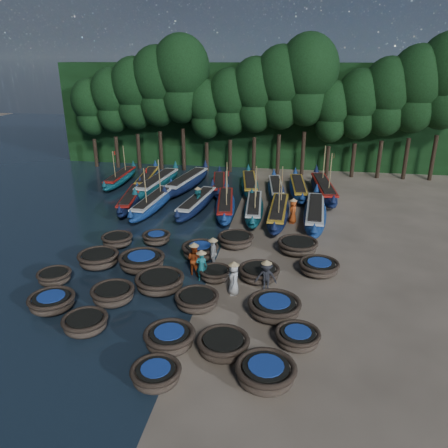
% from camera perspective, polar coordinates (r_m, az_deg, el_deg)
% --- Properties ---
extents(ground, '(120.00, 120.00, 0.00)m').
position_cam_1_polar(ground, '(23.93, -1.22, -5.03)').
color(ground, gray).
rests_on(ground, ground).
extents(foliage_wall, '(40.00, 3.00, 10.00)m').
position_cam_1_polar(foliage_wall, '(45.15, 4.36, 13.93)').
color(foliage_wall, black).
rests_on(foliage_wall, ground).
extents(coracle_3, '(1.78, 1.78, 0.69)m').
position_cam_1_polar(coracle_3, '(15.85, -8.86, -18.86)').
color(coracle_3, '#4B3D2F').
rests_on(coracle_3, ground).
extents(coracle_4, '(2.43, 2.43, 0.80)m').
position_cam_1_polar(coracle_4, '(15.71, 5.47, -18.80)').
color(coracle_4, '#4B3D2F').
rests_on(coracle_4, ground).
extents(coracle_5, '(2.06, 2.06, 0.71)m').
position_cam_1_polar(coracle_5, '(20.94, -21.57, -9.44)').
color(coracle_5, '#4B3D2F').
rests_on(coracle_5, ground).
extents(coracle_6, '(2.17, 2.17, 0.70)m').
position_cam_1_polar(coracle_6, '(18.98, -17.67, -12.25)').
color(coracle_6, '#4B3D2F').
rests_on(coracle_6, ground).
extents(coracle_7, '(2.01, 2.01, 0.80)m').
position_cam_1_polar(coracle_7, '(17.30, -7.12, -14.63)').
color(coracle_7, '#4B3D2F').
rests_on(coracle_7, ground).
extents(coracle_8, '(2.45, 2.45, 0.75)m').
position_cam_1_polar(coracle_8, '(16.91, -0.09, -15.52)').
color(coracle_8, '#4B3D2F').
rests_on(coracle_8, ground).
extents(coracle_9, '(2.16, 2.16, 0.65)m').
position_cam_1_polar(coracle_9, '(17.62, 9.59, -14.38)').
color(coracle_9, '#4B3D2F').
rests_on(coracle_9, ground).
extents(coracle_10, '(1.86, 1.86, 0.67)m').
position_cam_1_polar(coracle_10, '(23.18, -21.28, -6.43)').
color(coracle_10, '#4B3D2F').
rests_on(coracle_10, ground).
extents(coracle_11, '(2.32, 2.32, 0.79)m').
position_cam_1_polar(coracle_11, '(20.61, -14.30, -8.89)').
color(coracle_11, '#4B3D2F').
rests_on(coracle_11, ground).
extents(coracle_12, '(2.83, 2.83, 0.80)m').
position_cam_1_polar(coracle_12, '(21.20, -8.38, -7.52)').
color(coracle_12, '#4B3D2F').
rests_on(coracle_12, ground).
extents(coracle_13, '(1.98, 1.98, 0.71)m').
position_cam_1_polar(coracle_13, '(19.68, -3.54, -9.89)').
color(coracle_13, '#4B3D2F').
rests_on(coracle_13, ground).
extents(coracle_14, '(2.32, 2.32, 0.78)m').
position_cam_1_polar(coracle_14, '(19.17, 6.59, -10.76)').
color(coracle_14, '#4B3D2F').
rests_on(coracle_14, ground).
extents(coracle_15, '(2.18, 2.18, 0.82)m').
position_cam_1_polar(coracle_15, '(24.18, -16.08, -4.40)').
color(coracle_15, '#4B3D2F').
rests_on(coracle_15, ground).
extents(coracle_16, '(2.95, 2.95, 0.85)m').
position_cam_1_polar(coracle_16, '(23.30, -10.68, -4.83)').
color(coracle_16, '#4B3D2F').
rests_on(coracle_16, ground).
extents(coracle_17, '(1.77, 1.77, 0.65)m').
position_cam_1_polar(coracle_17, '(21.93, -1.14, -6.51)').
color(coracle_17, '#4B3D2F').
rests_on(coracle_17, ground).
extents(coracle_18, '(2.33, 2.33, 0.73)m').
position_cam_1_polar(coracle_18, '(21.99, 4.62, -6.37)').
color(coracle_18, '#4B3D2F').
rests_on(coracle_18, ground).
extents(coracle_19, '(2.34, 2.34, 0.69)m').
position_cam_1_polar(coracle_19, '(23.04, 12.31, -5.51)').
color(coracle_19, '#4B3D2F').
rests_on(coracle_19, ground).
extents(coracle_20, '(1.92, 1.92, 0.72)m').
position_cam_1_polar(coracle_20, '(26.47, -13.77, -2.04)').
color(coracle_20, '#4B3D2F').
rests_on(coracle_20, ground).
extents(coracle_21, '(1.88, 1.88, 0.69)m').
position_cam_1_polar(coracle_21, '(26.35, -8.81, -1.80)').
color(coracle_21, '#4B3D2F').
rests_on(coracle_21, ground).
extents(coracle_22, '(2.11, 2.11, 0.83)m').
position_cam_1_polar(coracle_22, '(24.19, -3.13, -3.50)').
color(coracle_22, '#4B3D2F').
rests_on(coracle_22, ground).
extents(coracle_23, '(2.12, 2.12, 0.76)m').
position_cam_1_polar(coracle_23, '(25.68, 1.54, -2.08)').
color(coracle_23, '#4B3D2F').
rests_on(coracle_23, ground).
extents(coracle_24, '(2.31, 2.31, 0.76)m').
position_cam_1_polar(coracle_24, '(25.22, 9.60, -2.84)').
color(coracle_24, '#4B3D2F').
rests_on(coracle_24, ground).
extents(long_boat_2, '(2.48, 7.59, 1.35)m').
position_cam_1_polar(long_boat_2, '(33.49, -12.03, 3.17)').
color(long_boat_2, '#0F1139').
rests_on(long_boat_2, ground).
extents(long_boat_3, '(1.96, 8.23, 3.50)m').
position_cam_1_polar(long_boat_3, '(32.29, -9.21, 2.78)').
color(long_boat_3, navy).
rests_on(long_boat_3, ground).
extents(long_boat_4, '(2.33, 7.93, 1.41)m').
position_cam_1_polar(long_boat_4, '(31.90, -3.56, 2.75)').
color(long_boat_4, '#0F1139').
rests_on(long_boat_4, ground).
extents(long_boat_5, '(2.49, 7.97, 3.42)m').
position_cam_1_polar(long_boat_5, '(31.40, 0.18, 2.50)').
color(long_boat_5, navy).
rests_on(long_boat_5, ground).
extents(long_boat_6, '(1.88, 7.73, 3.29)m').
position_cam_1_polar(long_boat_6, '(30.89, 3.93, 2.10)').
color(long_boat_6, '#0F5358').
rests_on(long_boat_6, ground).
extents(long_boat_7, '(1.60, 8.23, 3.50)m').
position_cam_1_polar(long_boat_7, '(30.09, 7.10, 1.53)').
color(long_boat_7, '#0F1139').
rests_on(long_boat_7, ground).
extents(long_boat_8, '(1.94, 8.77, 1.54)m').
position_cam_1_polar(long_boat_8, '(30.19, 11.80, 1.37)').
color(long_boat_8, navy).
rests_on(long_boat_8, ground).
extents(long_boat_9, '(1.48, 7.49, 3.18)m').
position_cam_1_polar(long_boat_9, '(39.77, -13.39, 5.86)').
color(long_boat_9, '#0F5358').
rests_on(long_boat_9, ground).
extents(long_boat_10, '(2.33, 7.91, 1.40)m').
position_cam_1_polar(long_boat_10, '(38.86, -9.97, 5.81)').
color(long_boat_10, navy).
rests_on(long_boat_10, ground).
extents(long_boat_11, '(2.36, 9.14, 1.61)m').
position_cam_1_polar(long_boat_11, '(37.06, -8.67, 5.28)').
color(long_boat_11, '#0F5358').
rests_on(long_boat_11, ground).
extents(long_boat_12, '(3.01, 8.95, 1.60)m').
position_cam_1_polar(long_boat_12, '(37.21, -4.85, 5.50)').
color(long_boat_12, '#0F1139').
rests_on(long_boat_12, ground).
extents(long_boat_13, '(2.45, 7.29, 1.30)m').
position_cam_1_polar(long_boat_13, '(36.77, -0.64, 5.20)').
color(long_boat_13, '#0F1139').
rests_on(long_boat_13, ground).
extents(long_boat_14, '(2.53, 7.96, 1.42)m').
position_cam_1_polar(long_boat_14, '(36.67, 3.38, 5.19)').
color(long_boat_14, '#0F5358').
rests_on(long_boat_14, ground).
extents(long_boat_15, '(2.08, 7.39, 1.31)m').
position_cam_1_polar(long_boat_15, '(35.77, 6.79, 4.61)').
color(long_boat_15, navy).
rests_on(long_boat_15, ground).
extents(long_boat_16, '(1.99, 7.87, 1.39)m').
position_cam_1_polar(long_boat_16, '(36.06, 9.66, 4.64)').
color(long_boat_16, navy).
rests_on(long_boat_16, ground).
extents(long_boat_17, '(2.53, 9.03, 3.86)m').
position_cam_1_polar(long_boat_17, '(35.92, 12.86, 4.48)').
color(long_boat_17, '#0F1139').
rests_on(long_boat_17, ground).
extents(fisherman_0, '(0.72, 0.90, 1.80)m').
position_cam_1_polar(fisherman_0, '(20.50, 1.29, -7.03)').
color(fisherman_0, silver).
rests_on(fisherman_0, ground).
extents(fisherman_1, '(0.60, 0.52, 1.78)m').
position_cam_1_polar(fisherman_1, '(21.67, -2.95, -5.31)').
color(fisherman_1, '#1B6F72').
rests_on(fisherman_1, ground).
extents(fisherman_2, '(0.98, 0.88, 1.87)m').
position_cam_1_polar(fisherman_2, '(22.35, -3.89, -4.52)').
color(fisherman_2, '#CC4E1B').
rests_on(fisherman_2, ground).
extents(fisherman_3, '(1.02, 0.60, 1.77)m').
position_cam_1_polar(fisherman_3, '(20.81, 5.53, -6.80)').
color(fisherman_3, black).
rests_on(fisherman_3, ground).
extents(fisherman_4, '(0.52, 0.94, 1.79)m').
position_cam_1_polar(fisherman_4, '(23.06, -1.43, -3.69)').
color(fisherman_4, silver).
rests_on(fisherman_4, ground).
extents(fisherman_5, '(0.60, 1.57, 1.86)m').
position_cam_1_polar(fisherman_5, '(31.82, -3.40, 3.33)').
color(fisherman_5, '#1B6F72').
rests_on(fisherman_5, ground).
extents(fisherman_6, '(0.56, 0.82, 1.83)m').
position_cam_1_polar(fisherman_6, '(29.59, 9.00, 1.75)').
color(fisherman_6, '#CC4E1B').
rests_on(fisherman_6, ground).
extents(tree_0, '(3.68, 3.68, 8.68)m').
position_cam_1_polar(tree_0, '(45.97, -17.02, 14.46)').
color(tree_0, black).
rests_on(tree_0, ground).
extents(tree_1, '(4.09, 4.09, 9.65)m').
position_cam_1_polar(tree_1, '(44.95, -14.37, 15.45)').
color(tree_1, black).
rests_on(tree_1, ground).
extents(tree_2, '(4.51, 4.51, 10.63)m').
position_cam_1_polar(tree_2, '(44.04, -11.59, 16.45)').
color(tree_2, black).
rests_on(tree_2, ground).
extents(tree_3, '(4.92, 4.92, 11.60)m').
position_cam_1_polar(tree_3, '(43.25, -8.67, 17.44)').
color(tree_3, black).
rests_on(tree_3, ground).
extents(tree_4, '(5.34, 5.34, 12.58)m').
position_cam_1_polar(tree_4, '(42.57, -5.61, 18.43)').
color(tree_4, black).
rests_on(tree_4, ground).
extents(tree_5, '(3.68, 3.68, 8.68)m').
position_cam_1_polar(tree_5, '(42.25, -2.36, 14.82)').
color(tree_5, black).
rests_on(tree_5, ground).
extents(tree_6, '(4.09, 4.09, 9.65)m').
position_cam_1_polar(tree_6, '(41.78, 0.84, 15.69)').
color(tree_6, black).
rests_on(tree_6, ground).
extents(tree_7, '(4.51, 4.51, 10.63)m').
position_cam_1_polar(tree_7, '(41.44, 4.13, 16.54)').
color(tree_7, black).
rests_on(tree_7, ground).
extents(tree_8, '(4.92, 4.92, 11.60)m').
position_cam_1_polar(tree_8, '(41.24, 7.48, 17.34)').
color(tree_8, black).
rests_on(tree_8, ground).
extents(tree_9, '(5.34, 5.34, 12.58)m').
position_cam_1_polar(tree_9, '(41.18, 10.89, 18.09)').
color(tree_9, black).
rests_on(tree_9, ground).
extents(tree_10, '(3.68, 3.68, 8.68)m').
position_cam_1_polar(tree_10, '(41.49, 13.90, 14.13)').
color(tree_10, black).
rests_on(tree_10, ground).
extents(tree_11, '(4.09, 4.09, 9.65)m').
position_cam_1_polar(tree_11, '(41.65, 17.24, 14.78)').
color(tree_11, black).
rests_on(tree_11, ground).
extents(tree_12, '(4.51, 4.51, 10.63)m').
position_cam_1_polar(tree_12, '(41.95, 20.56, 15.38)').
color(tree_12, black).
rests_on(tree_12, ground).
extents(tree_13, '(4.92, 4.92, 11.60)m').
position_cam_1_polar(tree_13, '(42.38, 23.84, 15.91)').
color(tree_13, black).
rests_on(tree_13, ground).
extents(tree_14, '(5.34, 5.34, 12.58)m').
position_cam_1_polar(tree_14, '(42.94, 27.06, 16.39)').
color(tree_14, black).
rests_on(tree_14, ground).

